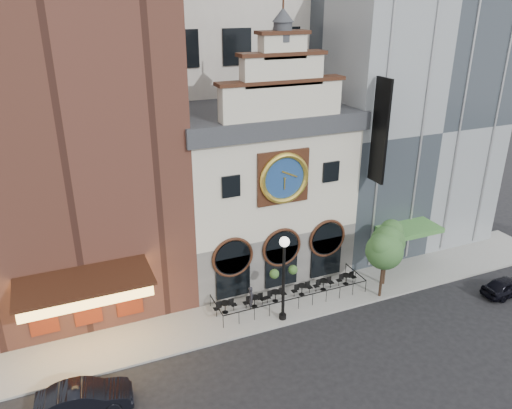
{
  "coord_description": "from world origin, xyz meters",
  "views": [
    {
      "loc": [
        -13.57,
        -23.42,
        19.35
      ],
      "look_at": [
        -1.03,
        6.0,
        6.01
      ],
      "focal_mm": 35.0,
      "sensor_mm": 36.0,
      "label": 1
    }
  ],
  "objects_px": {
    "bistro_2": "(275,295)",
    "car_left": "(84,398)",
    "bistro_4": "(323,284)",
    "car_right": "(507,286)",
    "bistro_3": "(302,289)",
    "bistro_1": "(254,301)",
    "lamppost": "(284,270)",
    "tree_right": "(388,239)",
    "bistro_0": "(225,307)",
    "bistro_5": "(346,278)",
    "pedestrian": "(251,297)",
    "tree_left": "(385,248)"
  },
  "relations": [
    {
      "from": "bistro_2",
      "to": "car_left",
      "type": "bearing_deg",
      "value": -159.12
    },
    {
      "from": "bistro_4",
      "to": "car_right",
      "type": "distance_m",
      "value": 12.83
    },
    {
      "from": "bistro_3",
      "to": "bistro_4",
      "type": "height_order",
      "value": "same"
    },
    {
      "from": "car_right",
      "to": "bistro_2",
      "type": "bearing_deg",
      "value": 69.3
    },
    {
      "from": "bistro_1",
      "to": "bistro_4",
      "type": "relative_size",
      "value": 1.0
    },
    {
      "from": "lamppost",
      "to": "tree_right",
      "type": "xyz_separation_m",
      "value": [
        8.62,
        1.01,
        -0.08
      ]
    },
    {
      "from": "bistro_3",
      "to": "car_left",
      "type": "relative_size",
      "value": 0.34
    },
    {
      "from": "bistro_0",
      "to": "bistro_5",
      "type": "relative_size",
      "value": 1.0
    },
    {
      "from": "bistro_0",
      "to": "bistro_1",
      "type": "distance_m",
      "value": 2.04
    },
    {
      "from": "bistro_0",
      "to": "bistro_5",
      "type": "xyz_separation_m",
      "value": [
        9.23,
        -0.11,
        0.0
      ]
    },
    {
      "from": "bistro_3",
      "to": "lamppost",
      "type": "relative_size",
      "value": 0.27
    },
    {
      "from": "bistro_2",
      "to": "bistro_5",
      "type": "bearing_deg",
      "value": -0.12
    },
    {
      "from": "bistro_1",
      "to": "bistro_2",
      "type": "bearing_deg",
      "value": 1.45
    },
    {
      "from": "bistro_1",
      "to": "lamppost",
      "type": "distance_m",
      "value": 3.89
    },
    {
      "from": "bistro_2",
      "to": "tree_right",
      "type": "relative_size",
      "value": 0.33
    },
    {
      "from": "bistro_4",
      "to": "bistro_2",
      "type": "bearing_deg",
      "value": 179.57
    },
    {
      "from": "bistro_2",
      "to": "tree_right",
      "type": "xyz_separation_m",
      "value": [
        8.2,
        -0.97,
        3.08
      ]
    },
    {
      "from": "bistro_4",
      "to": "bistro_1",
      "type": "bearing_deg",
      "value": -179.88
    },
    {
      "from": "tree_right",
      "to": "bistro_0",
      "type": "bearing_deg",
      "value": 174.83
    },
    {
      "from": "pedestrian",
      "to": "tree_right",
      "type": "height_order",
      "value": "tree_right"
    },
    {
      "from": "tree_right",
      "to": "bistro_4",
      "type": "bearing_deg",
      "value": 168.06
    },
    {
      "from": "tree_right",
      "to": "car_left",
      "type": "bearing_deg",
      "value": -169.41
    },
    {
      "from": "car_left",
      "to": "bistro_0",
      "type": "bearing_deg",
      "value": -55.72
    },
    {
      "from": "lamppost",
      "to": "tree_left",
      "type": "xyz_separation_m",
      "value": [
        7.42,
        -0.21,
        0.08
      ]
    },
    {
      "from": "bistro_4",
      "to": "car_left",
      "type": "relative_size",
      "value": 0.34
    },
    {
      "from": "bistro_4",
      "to": "car_left",
      "type": "distance_m",
      "value": 17.33
    },
    {
      "from": "car_right",
      "to": "car_left",
      "type": "bearing_deg",
      "value": 87.59
    },
    {
      "from": "bistro_5",
      "to": "lamppost",
      "type": "relative_size",
      "value": 0.27
    },
    {
      "from": "car_right",
      "to": "lamppost",
      "type": "xyz_separation_m",
      "value": [
        -15.82,
        3.38,
        3.12
      ]
    },
    {
      "from": "car_left",
      "to": "lamppost",
      "type": "distance_m",
      "value": 13.16
    },
    {
      "from": "bistro_4",
      "to": "pedestrian",
      "type": "relative_size",
      "value": 0.98
    },
    {
      "from": "bistro_2",
      "to": "car_right",
      "type": "bearing_deg",
      "value": -19.2
    },
    {
      "from": "bistro_5",
      "to": "car_right",
      "type": "distance_m",
      "value": 11.15
    },
    {
      "from": "bistro_1",
      "to": "tree_left",
      "type": "bearing_deg",
      "value": -14.07
    },
    {
      "from": "car_left",
      "to": "lamppost",
      "type": "relative_size",
      "value": 0.8
    },
    {
      "from": "bistro_5",
      "to": "lamppost",
      "type": "distance_m",
      "value": 7.1
    },
    {
      "from": "pedestrian",
      "to": "tree_right",
      "type": "relative_size",
      "value": 0.33
    },
    {
      "from": "car_left",
      "to": "pedestrian",
      "type": "relative_size",
      "value": 2.92
    },
    {
      "from": "bistro_0",
      "to": "bistro_5",
      "type": "height_order",
      "value": "same"
    },
    {
      "from": "bistro_2",
      "to": "tree_right",
      "type": "distance_m",
      "value": 8.82
    },
    {
      "from": "bistro_3",
      "to": "lamppost",
      "type": "distance_m",
      "value": 4.46
    },
    {
      "from": "bistro_0",
      "to": "bistro_1",
      "type": "xyz_separation_m",
      "value": [
        2.03,
        -0.14,
        0.0
      ]
    },
    {
      "from": "bistro_2",
      "to": "bistro_3",
      "type": "xyz_separation_m",
      "value": [
        2.03,
        -0.0,
        0.0
      ]
    },
    {
      "from": "bistro_5",
      "to": "bistro_0",
      "type": "bearing_deg",
      "value": 179.33
    },
    {
      "from": "car_right",
      "to": "tree_right",
      "type": "distance_m",
      "value": 8.97
    },
    {
      "from": "bistro_4",
      "to": "car_right",
      "type": "relative_size",
      "value": 0.41
    },
    {
      "from": "bistro_3",
      "to": "tree_right",
      "type": "height_order",
      "value": "tree_right"
    },
    {
      "from": "bistro_2",
      "to": "bistro_4",
      "type": "relative_size",
      "value": 1.0
    },
    {
      "from": "pedestrian",
      "to": "car_right",
      "type": "bearing_deg",
      "value": -83.54
    },
    {
      "from": "bistro_1",
      "to": "bistro_5",
      "type": "relative_size",
      "value": 1.0
    }
  ]
}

